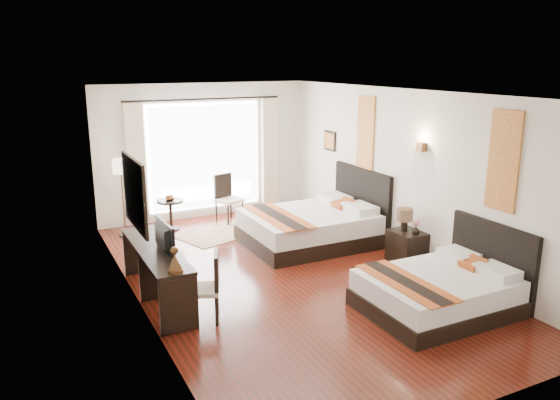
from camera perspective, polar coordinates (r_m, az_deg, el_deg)
name	(u,v)px	position (r m, az deg, el deg)	size (l,w,h in m)	color
floor	(286,276)	(8.55, 0.64, -7.96)	(4.50, 7.50, 0.01)	#37150A
ceiling	(287,93)	(7.91, 0.70, 11.10)	(4.50, 7.50, 0.02)	white
wall_headboard	(406,174)	(9.33, 13.04, 2.63)	(0.01, 7.50, 2.80)	silver
wall_desk	(134,206)	(7.39, -15.01, -0.57)	(0.01, 7.50, 2.80)	silver
wall_window	(204,151)	(11.51, -7.90, 5.06)	(4.50, 0.01, 2.80)	silver
wall_entry	(478,274)	(5.22, 19.95, -7.28)	(4.50, 0.01, 2.80)	silver
window_glass	(205,156)	(11.51, -7.86, 4.56)	(2.40, 0.02, 2.20)	white
sheer_curtain	(206,157)	(11.46, -7.77, 4.52)	(2.30, 0.02, 2.10)	white
drape_left	(136,164)	(11.05, -14.83, 3.69)	(0.35, 0.14, 2.35)	beige
drape_right	(270,153)	(11.96, -1.10, 4.97)	(0.35, 0.14, 2.35)	beige
art_panel_near	(504,161)	(7.83, 22.32, 3.79)	(0.03, 0.50, 1.35)	maroon
art_panel_far	(366,133)	(10.15, 8.93, 6.92)	(0.03, 0.50, 1.35)	maroon
wall_sconce	(421,147)	(8.91, 14.55, 5.39)	(0.10, 0.14, 0.14)	#472E19
mirror_frame	(134,193)	(7.42, -14.99, 0.68)	(0.04, 1.25, 0.95)	black
mirror_glass	(136,193)	(7.42, -14.80, 0.70)	(0.01, 1.12, 0.82)	white
bed_near	(442,290)	(7.67, 16.58, -8.96)	(1.95, 1.52, 1.10)	black
bed_far	(314,225)	(9.93, 3.52, -2.66)	(2.29, 1.79, 1.30)	black
nightstand	(407,247)	(9.20, 13.11, -4.84)	(0.46, 0.57, 0.54)	black
table_lamp	(405,217)	(9.07, 12.90, -1.70)	(0.26, 0.26, 0.42)	black
vase	(416,233)	(8.99, 13.98, -3.35)	(0.13, 0.13, 0.14)	black
console_desk	(157,274)	(7.82, -12.77, -7.50)	(0.50, 2.20, 0.76)	black
television	(160,237)	(7.43, -12.47, -3.83)	(0.73, 0.10, 0.42)	black
bronze_figurine	(175,261)	(6.72, -10.92, -6.32)	(0.19, 0.19, 0.29)	#472E19
desk_chair	(204,300)	(7.14, -7.91, -10.32)	(0.55, 0.55, 0.91)	beige
floor_lamp	(121,172)	(10.48, -16.27, 2.85)	(0.30, 0.30, 1.48)	black
side_table	(171,215)	(10.91, -11.34, -1.53)	(0.52, 0.52, 0.60)	black
fruit_bowl	(170,199)	(10.79, -11.45, 0.08)	(0.20, 0.20, 0.05)	#422D17
window_chair	(229,207)	(11.28, -5.37, -0.78)	(0.57, 0.57, 0.98)	beige
jute_rug	(218,235)	(10.49, -6.52, -3.66)	(1.35, 0.92, 0.01)	#A18161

